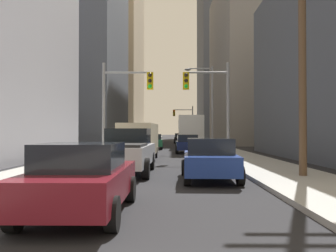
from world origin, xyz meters
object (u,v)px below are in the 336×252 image
at_px(sedan_navy, 187,144).
at_px(sedan_black, 180,138).
at_px(sedan_blue, 209,159).
at_px(city_bus, 190,130).
at_px(traffic_signal_near_right, 209,95).
at_px(traffic_signal_near_left, 125,95).
at_px(sedan_maroon, 82,178).
at_px(pickup_truck_silver, 126,151).
at_px(sedan_green, 153,142).
at_px(traffic_signal_far_right, 184,118).
at_px(cargo_van_beige, 139,139).

height_order(sedan_navy, sedan_black, same).
bearing_deg(sedan_blue, sedan_navy, 90.36).
height_order(city_bus, traffic_signal_near_right, traffic_signal_near_right).
bearing_deg(sedan_blue, sedan_black, 90.14).
height_order(sedan_blue, traffic_signal_near_left, traffic_signal_near_left).
relative_size(sedan_maroon, traffic_signal_near_left, 0.70).
bearing_deg(traffic_signal_near_right, sedan_navy, 97.63).
height_order(sedan_maroon, traffic_signal_near_left, traffic_signal_near_left).
height_order(city_bus, sedan_blue, city_bus).
distance_m(city_bus, sedan_black, 13.28).
height_order(pickup_truck_silver, traffic_signal_near_right, traffic_signal_near_right).
height_order(sedan_blue, sedan_navy, same).
relative_size(city_bus, sedan_blue, 2.71).
relative_size(pickup_truck_silver, sedan_blue, 1.28).
xyz_separation_m(city_bus, traffic_signal_near_left, (-4.99, -18.49, 2.08)).
relative_size(sedan_black, traffic_signal_near_right, 0.70).
bearing_deg(traffic_signal_near_left, city_bus, 74.91).
distance_m(city_bus, sedan_blue, 27.29).
xyz_separation_m(sedan_blue, traffic_signal_near_left, (-4.25, 8.76, 3.24)).
relative_size(city_bus, sedan_green, 2.72).
distance_m(sedan_black, traffic_signal_near_right, 31.88).
relative_size(sedan_blue, sedan_green, 1.00).
distance_m(city_bus, sedan_navy, 11.13).
xyz_separation_m(sedan_blue, traffic_signal_near_right, (0.90, 8.76, 3.22)).
bearing_deg(traffic_signal_far_right, city_bus, -89.78).
relative_size(city_bus, sedan_navy, 2.74).
bearing_deg(sedan_black, city_bus, -86.38).
bearing_deg(sedan_blue, traffic_signal_near_left, 115.90).
distance_m(pickup_truck_silver, traffic_signal_far_right, 43.95).
bearing_deg(city_bus, sedan_blue, -91.54).
bearing_deg(sedan_blue, cargo_van_beige, 110.25).
relative_size(sedan_navy, traffic_signal_near_right, 0.70).
bearing_deg(sedan_navy, traffic_signal_near_left, -119.09).
distance_m(pickup_truck_silver, traffic_signal_near_left, 7.46).
height_order(cargo_van_beige, traffic_signal_near_right, traffic_signal_near_right).
height_order(sedan_blue, sedan_green, same).
bearing_deg(traffic_signal_near_right, sedan_green, 106.52).
relative_size(pickup_truck_silver, sedan_green, 1.28).
xyz_separation_m(sedan_navy, traffic_signal_far_right, (0.76, 29.47, 3.25)).
xyz_separation_m(city_bus, sedan_blue, (-0.73, -27.25, -1.16)).
bearing_deg(city_bus, traffic_signal_near_right, -89.50).
bearing_deg(city_bus, sedan_black, 93.62).
height_order(city_bus, sedan_green, city_bus).
bearing_deg(traffic_signal_near_left, sedan_navy, 60.91).
height_order(pickup_truck_silver, sedan_maroon, pickup_truck_silver).
xyz_separation_m(cargo_van_beige, sedan_black, (3.32, 31.18, -0.52)).
bearing_deg(traffic_signal_near_right, sedan_blue, -95.85).
bearing_deg(sedan_blue, traffic_signal_near_right, 84.15).
distance_m(traffic_signal_near_left, traffic_signal_far_right, 37.26).
relative_size(sedan_blue, traffic_signal_far_right, 0.71).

